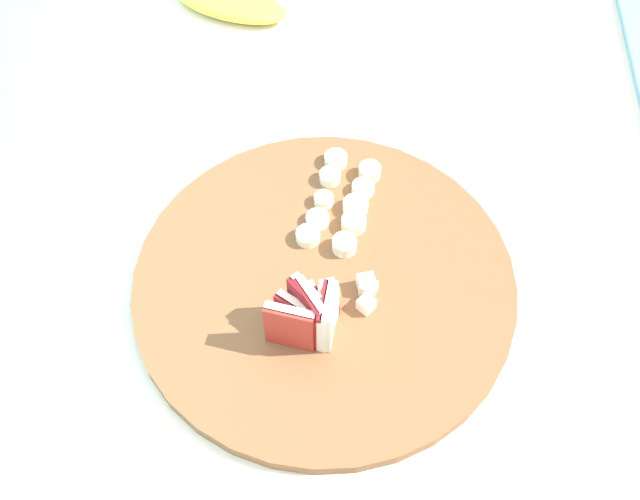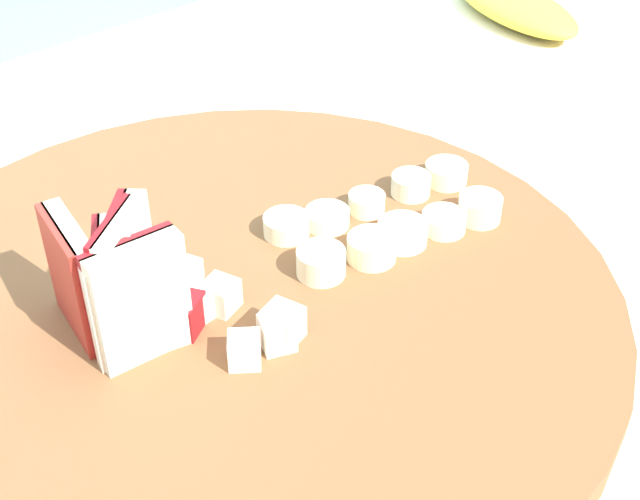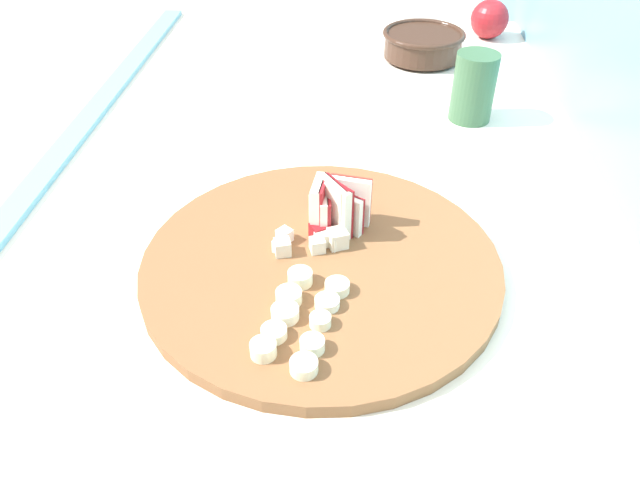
# 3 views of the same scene
# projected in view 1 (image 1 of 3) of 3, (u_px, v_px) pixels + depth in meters

# --- Properties ---
(tile_backsplash) EXTENTS (2.40, 0.04, 1.33)m
(tile_backsplash) POSITION_uv_depth(u_px,v_px,m) (1.00, 466.00, 1.02)
(tile_backsplash) COLOR #5BA3C1
(tile_backsplash) RESTS_ON ground
(cutting_board) EXTENTS (0.41, 0.41, 0.02)m
(cutting_board) POSITION_uv_depth(u_px,v_px,m) (327.00, 285.00, 0.87)
(cutting_board) COLOR brown
(cutting_board) RESTS_ON tiled_countertop
(apple_wedge_fan) EXTENTS (0.05, 0.07, 0.07)m
(apple_wedge_fan) POSITION_uv_depth(u_px,v_px,m) (314.00, 316.00, 0.81)
(apple_wedge_fan) COLOR maroon
(apple_wedge_fan) RESTS_ON cutting_board
(apple_dice_pile) EXTENTS (0.06, 0.09, 0.02)m
(apple_dice_pile) POSITION_uv_depth(u_px,v_px,m) (336.00, 296.00, 0.85)
(apple_dice_pile) COLOR beige
(apple_dice_pile) RESTS_ON cutting_board
(banana_slice_rows) EXTENTS (0.15, 0.09, 0.02)m
(banana_slice_rows) POSITION_uv_depth(u_px,v_px,m) (345.00, 203.00, 0.92)
(banana_slice_rows) COLOR beige
(banana_slice_rows) RESTS_ON cutting_board
(banana_peel) EXTENTS (0.11, 0.18, 0.03)m
(banana_peel) POSITION_uv_depth(u_px,v_px,m) (233.00, 3.00, 1.12)
(banana_peel) COLOR gold
(banana_peel) RESTS_ON tiled_countertop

